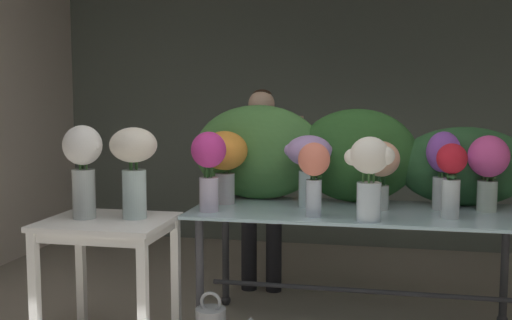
{
  "coord_description": "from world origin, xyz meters",
  "views": [
    {
      "loc": [
        0.4,
        -2.19,
        1.47
      ],
      "look_at": [
        -0.32,
        1.27,
        1.11
      ],
      "focal_mm": 41.31,
      "sensor_mm": 36.0,
      "label": 1
    }
  ],
  "objects_px": {
    "side_table_white": "(108,238)",
    "vase_magenta_snapdragons": "(209,163)",
    "vase_crimson_tulips": "(451,175)",
    "vase_sunset_peonies": "(225,157)",
    "vase_white_roses_tall": "(83,164)",
    "vase_coral_anemones": "(314,171)",
    "vase_peach_hydrangea": "(381,165)",
    "vase_violet_carnations": "(444,163)",
    "vase_fuchsia_ranunculus": "(488,165)",
    "vase_cream_lisianthus_tall": "(133,162)",
    "vase_lilac_roses": "(309,160)",
    "florist": "(261,168)",
    "vase_ivory_lilies": "(369,171)",
    "display_table_glass": "(358,229)"
  },
  "relations": [
    {
      "from": "display_table_glass",
      "to": "vase_cream_lisianthus_tall",
      "type": "distance_m",
      "value": 1.44
    },
    {
      "from": "display_table_glass",
      "to": "vase_lilac_roses",
      "type": "bearing_deg",
      "value": 171.0
    },
    {
      "from": "vase_fuchsia_ranunculus",
      "to": "vase_cream_lisianthus_tall",
      "type": "relative_size",
      "value": 0.89
    },
    {
      "from": "vase_fuchsia_ranunculus",
      "to": "vase_coral_anemones",
      "type": "height_order",
      "value": "vase_fuchsia_ranunculus"
    },
    {
      "from": "display_table_glass",
      "to": "vase_magenta_snapdragons",
      "type": "xyz_separation_m",
      "value": [
        -0.9,
        -0.22,
        0.42
      ]
    },
    {
      "from": "vase_coral_anemones",
      "to": "vase_cream_lisianthus_tall",
      "type": "distance_m",
      "value": 1.05
    },
    {
      "from": "florist",
      "to": "vase_white_roses_tall",
      "type": "distance_m",
      "value": 1.5
    },
    {
      "from": "vase_crimson_tulips",
      "to": "vase_sunset_peonies",
      "type": "bearing_deg",
      "value": 171.5
    },
    {
      "from": "vase_coral_anemones",
      "to": "vase_ivory_lilies",
      "type": "relative_size",
      "value": 0.91
    },
    {
      "from": "vase_sunset_peonies",
      "to": "vase_peach_hydrangea",
      "type": "height_order",
      "value": "vase_sunset_peonies"
    },
    {
      "from": "side_table_white",
      "to": "vase_fuchsia_ranunculus",
      "type": "height_order",
      "value": "vase_fuchsia_ranunculus"
    },
    {
      "from": "vase_fuchsia_ranunculus",
      "to": "vase_white_roses_tall",
      "type": "height_order",
      "value": "vase_white_roses_tall"
    },
    {
      "from": "vase_peach_hydrangea",
      "to": "vase_white_roses_tall",
      "type": "distance_m",
      "value": 1.8
    },
    {
      "from": "vase_white_roses_tall",
      "to": "vase_crimson_tulips",
      "type": "bearing_deg",
      "value": 11.82
    },
    {
      "from": "vase_magenta_snapdragons",
      "to": "vase_violet_carnations",
      "type": "bearing_deg",
      "value": 14.09
    },
    {
      "from": "vase_magenta_snapdragons",
      "to": "vase_violet_carnations",
      "type": "distance_m",
      "value": 1.46
    },
    {
      "from": "vase_magenta_snapdragons",
      "to": "vase_lilac_roses",
      "type": "relative_size",
      "value": 1.07
    },
    {
      "from": "vase_ivory_lilies",
      "to": "vase_peach_hydrangea",
      "type": "height_order",
      "value": "vase_ivory_lilies"
    },
    {
      "from": "vase_magenta_snapdragons",
      "to": "vase_violet_carnations",
      "type": "height_order",
      "value": "vase_magenta_snapdragons"
    },
    {
      "from": "vase_fuchsia_ranunculus",
      "to": "vase_peach_hydrangea",
      "type": "bearing_deg",
      "value": -173.83
    },
    {
      "from": "vase_white_roses_tall",
      "to": "vase_coral_anemones",
      "type": "bearing_deg",
      "value": 13.71
    },
    {
      "from": "florist",
      "to": "vase_peach_hydrangea",
      "type": "height_order",
      "value": "florist"
    },
    {
      "from": "display_table_glass",
      "to": "vase_cream_lisianthus_tall",
      "type": "relative_size",
      "value": 3.93
    },
    {
      "from": "vase_fuchsia_ranunculus",
      "to": "vase_ivory_lilies",
      "type": "distance_m",
      "value": 0.84
    },
    {
      "from": "vase_sunset_peonies",
      "to": "vase_crimson_tulips",
      "type": "xyz_separation_m",
      "value": [
        1.41,
        -0.21,
        -0.06
      ]
    },
    {
      "from": "vase_peach_hydrangea",
      "to": "vase_crimson_tulips",
      "type": "bearing_deg",
      "value": -26.03
    },
    {
      "from": "vase_coral_anemones",
      "to": "vase_ivory_lilies",
      "type": "xyz_separation_m",
      "value": [
        0.32,
        -0.06,
        0.01
      ]
    },
    {
      "from": "vase_crimson_tulips",
      "to": "vase_peach_hydrangea",
      "type": "relative_size",
      "value": 1.02
    },
    {
      "from": "vase_crimson_tulips",
      "to": "florist",
      "type": "bearing_deg",
      "value": 147.39
    },
    {
      "from": "vase_coral_anemones",
      "to": "vase_lilac_roses",
      "type": "xyz_separation_m",
      "value": [
        -0.07,
        0.31,
        0.03
      ]
    },
    {
      "from": "florist",
      "to": "vase_ivory_lilies",
      "type": "xyz_separation_m",
      "value": [
        0.82,
        -1.0,
        0.11
      ]
    },
    {
      "from": "vase_ivory_lilies",
      "to": "vase_cream_lisianthus_tall",
      "type": "relative_size",
      "value": 0.91
    },
    {
      "from": "vase_peach_hydrangea",
      "to": "vase_fuchsia_ranunculus",
      "type": "bearing_deg",
      "value": 6.17
    },
    {
      "from": "florist",
      "to": "vase_fuchsia_ranunculus",
      "type": "height_order",
      "value": "florist"
    },
    {
      "from": "vase_lilac_roses",
      "to": "display_table_glass",
      "type": "bearing_deg",
      "value": -9.0
    },
    {
      "from": "vase_peach_hydrangea",
      "to": "vase_cream_lisianthus_tall",
      "type": "relative_size",
      "value": 0.81
    },
    {
      "from": "vase_coral_anemones",
      "to": "vase_sunset_peonies",
      "type": "relative_size",
      "value": 0.91
    },
    {
      "from": "vase_fuchsia_ranunculus",
      "to": "vase_peach_hydrangea",
      "type": "height_order",
      "value": "vase_fuchsia_ranunculus"
    },
    {
      "from": "vase_peach_hydrangea",
      "to": "vase_violet_carnations",
      "type": "xyz_separation_m",
      "value": [
        0.39,
        0.08,
        0.01
      ]
    },
    {
      "from": "vase_peach_hydrangea",
      "to": "vase_white_roses_tall",
      "type": "relative_size",
      "value": 0.8
    },
    {
      "from": "display_table_glass",
      "to": "florist",
      "type": "bearing_deg",
      "value": 137.9
    },
    {
      "from": "side_table_white",
      "to": "vase_magenta_snapdragons",
      "type": "height_order",
      "value": "vase_magenta_snapdragons"
    },
    {
      "from": "display_table_glass",
      "to": "side_table_white",
      "type": "bearing_deg",
      "value": -157.69
    },
    {
      "from": "side_table_white",
      "to": "vase_crimson_tulips",
      "type": "bearing_deg",
      "value": 12.64
    },
    {
      "from": "vase_sunset_peonies",
      "to": "vase_peach_hydrangea",
      "type": "bearing_deg",
      "value": -0.87
    },
    {
      "from": "vase_violet_carnations",
      "to": "vase_cream_lisianthus_tall",
      "type": "height_order",
      "value": "vase_cream_lisianthus_tall"
    },
    {
      "from": "vase_magenta_snapdragons",
      "to": "vase_crimson_tulips",
      "type": "distance_m",
      "value": 1.44
    },
    {
      "from": "side_table_white",
      "to": "vase_magenta_snapdragons",
      "type": "relative_size",
      "value": 1.59
    },
    {
      "from": "side_table_white",
      "to": "vase_magenta_snapdragons",
      "type": "distance_m",
      "value": 0.74
    },
    {
      "from": "vase_sunset_peonies",
      "to": "vase_violet_carnations",
      "type": "distance_m",
      "value": 1.4
    }
  ]
}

